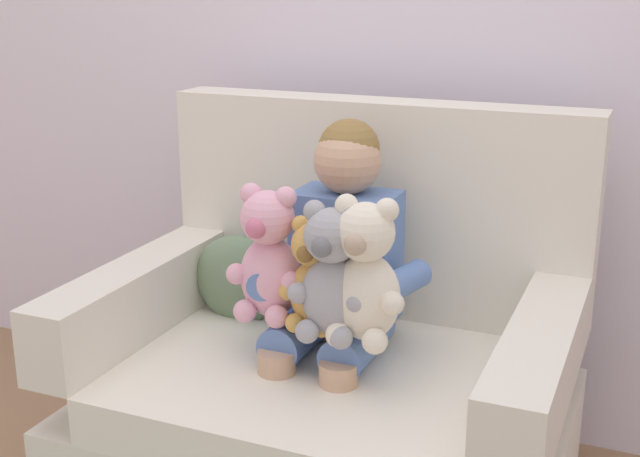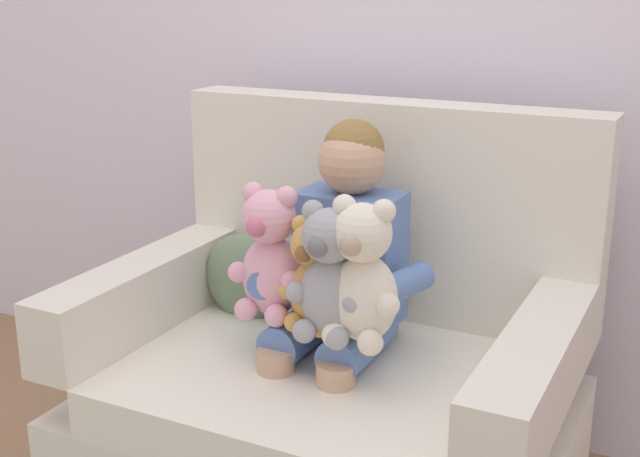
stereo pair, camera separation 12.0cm
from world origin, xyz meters
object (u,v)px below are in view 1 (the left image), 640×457
object	(u,v)px
seated_child	(338,269)
plush_pink	(269,257)
plush_grey	(332,276)
armchair	(334,389)
plush_cream	(365,276)
plush_honey	(315,278)
throw_pillow	(238,280)

from	to	relation	value
seated_child	plush_pink	world-z (taller)	seated_child
seated_child	plush_grey	world-z (taller)	seated_child
armchair	plush_cream	distance (m)	0.44
plush_grey	plush_honey	xyz separation A→B (m)	(-0.06, 0.03, -0.02)
seated_child	plush_cream	bearing A→B (deg)	-44.30
plush_honey	plush_cream	size ratio (longest dim) A/B	0.80
seated_child	plush_honey	bearing A→B (deg)	-82.75
armchair	throw_pillow	size ratio (longest dim) A/B	4.58
throw_pillow	plush_cream	bearing A→B (deg)	-29.32
armchair	plush_pink	world-z (taller)	armchair
plush_honey	throw_pillow	size ratio (longest dim) A/B	1.06
plush_grey	throw_pillow	distance (m)	0.51
seated_child	plush_cream	size ratio (longest dim) A/B	2.38
plush_grey	throw_pillow	world-z (taller)	plush_grey
seated_child	throw_pillow	xyz separation A→B (m)	(-0.34, 0.10, -0.11)
armchair	plush_pink	size ratio (longest dim) A/B	3.53
armchair	seated_child	size ratio (longest dim) A/B	1.44
plush_cream	seated_child	bearing A→B (deg)	111.23
seated_child	plush_cream	xyz separation A→B (m)	(0.13, -0.17, 0.06)
seated_child	plush_pink	xyz separation A→B (m)	(-0.13, -0.13, 0.05)
seated_child	plush_pink	size ratio (longest dim) A/B	2.45
seated_child	plush_grey	xyz separation A→B (m)	(0.06, -0.18, 0.05)
armchair	seated_child	bearing A→B (deg)	78.75
seated_child	throw_pillow	world-z (taller)	seated_child
plush_grey	plush_honey	distance (m)	0.07
armchair	plush_honey	size ratio (longest dim) A/B	4.32
plush_pink	throw_pillow	distance (m)	0.35
throw_pillow	plush_grey	bearing A→B (deg)	-34.80
armchair	plush_honey	world-z (taller)	armchair
throw_pillow	plush_pink	bearing A→B (deg)	-46.93
plush_honey	plush_cream	distance (m)	0.14
seated_child	plush_grey	bearing A→B (deg)	-65.01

